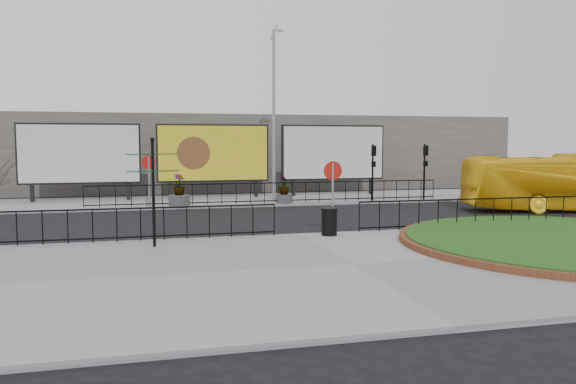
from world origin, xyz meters
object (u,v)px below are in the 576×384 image
object	(u,v)px
fingerpost_sign	(153,181)
bus	(569,182)
litter_bin	(329,222)
planter_b	(284,192)
lamp_post	(274,112)
planter_a	(179,194)
billboard_mid	(213,153)

from	to	relation	value
fingerpost_sign	bus	distance (m)	19.69
litter_bin	planter_b	distance (m)	10.05
fingerpost_sign	bus	world-z (taller)	fingerpost_sign
litter_bin	planter_b	xyz separation A→B (m)	(0.86, 10.01, 0.08)
lamp_post	planter_a	xyz separation A→B (m)	(-5.10, -1.60, -4.14)
lamp_post	litter_bin	distance (m)	12.38
planter_a	lamp_post	bearing A→B (deg)	17.42
billboard_mid	fingerpost_sign	world-z (taller)	billboard_mid
fingerpost_sign	planter_b	world-z (taller)	fingerpost_sign
litter_bin	planter_b	size ratio (longest dim) A/B	0.66
lamp_post	fingerpost_sign	size ratio (longest dim) A/B	2.85
billboard_mid	bus	size ratio (longest dim) A/B	0.64
fingerpost_sign	bus	bearing A→B (deg)	6.91
billboard_mid	fingerpost_sign	distance (m)	14.67
planter_a	litter_bin	bearing A→B (deg)	-66.25
litter_bin	bus	size ratio (longest dim) A/B	0.10
fingerpost_sign	planter_b	bearing A→B (deg)	49.97
billboard_mid	planter_a	distance (m)	4.56
lamp_post	bus	xyz separation A→B (m)	(12.58, -7.07, -3.48)
planter_b	litter_bin	bearing A→B (deg)	-94.94
bus	lamp_post	bearing A→B (deg)	74.11
lamp_post	planter_b	bearing A→B (deg)	-83.87
lamp_post	litter_bin	size ratio (longest dim) A/B	10.06
lamp_post	bus	distance (m)	14.84
fingerpost_sign	planter_a	bearing A→B (deg)	74.61
planter_b	fingerpost_sign	bearing A→B (deg)	-121.53
planter_a	planter_b	size ratio (longest dim) A/B	1.13
litter_bin	billboard_mid	bearing A→B (deg)	99.67
bus	planter_b	size ratio (longest dim) A/B	6.93
planter_a	fingerpost_sign	bearing A→B (deg)	-96.89
litter_bin	bus	distance (m)	14.05
planter_a	planter_b	world-z (taller)	planter_a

